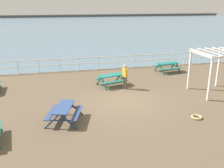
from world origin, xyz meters
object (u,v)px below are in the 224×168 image
object	(u,v)px
visitor	(125,75)
picnic_table_far_right	(111,77)
lattice_pergola	(216,62)
picnic_table_far_left	(168,65)
picnic_table_seaward	(64,110)

from	to	relation	value
visitor	picnic_table_far_right	bearing A→B (deg)	-77.28
lattice_pergola	visitor	bearing A→B (deg)	157.92
picnic_table_far_left	visitor	size ratio (longest dim) A/B	1.19
picnic_table_far_left	lattice_pergola	distance (m)	5.55
picnic_table_far_left	picnic_table_far_right	bearing A→B (deg)	-163.01
lattice_pergola	picnic_table_far_right	bearing A→B (deg)	152.81
picnic_table_far_right	picnic_table_seaward	world-z (taller)	same
picnic_table_far_left	lattice_pergola	xyz separation A→B (m)	(0.62, -5.34, 1.41)
picnic_table_far_right	picnic_table_seaward	bearing A→B (deg)	-141.46
picnic_table_far_left	picnic_table_far_right	world-z (taller)	same
picnic_table_seaward	visitor	world-z (taller)	visitor
picnic_table_far_left	picnic_table_far_right	xyz separation A→B (m)	(-5.37, -2.45, 0.00)
picnic_table_seaward	visitor	bearing A→B (deg)	-30.57
picnic_table_far_right	visitor	xyz separation A→B (m)	(0.71, -0.90, 0.36)
picnic_table_far_right	lattice_pergola	bearing A→B (deg)	-41.73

